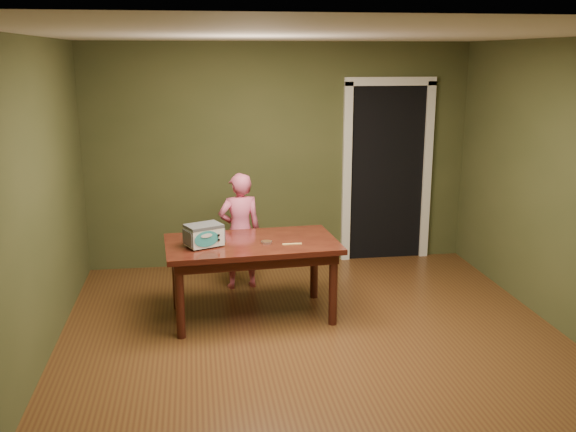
# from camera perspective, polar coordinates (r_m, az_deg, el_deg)

# --- Properties ---
(floor) EXTENTS (5.00, 5.00, 0.00)m
(floor) POSITION_cam_1_polar(r_m,az_deg,el_deg) (5.56, 2.87, -12.03)
(floor) COLOR brown
(floor) RESTS_ON ground
(room_shell) EXTENTS (4.52, 5.02, 2.61)m
(room_shell) POSITION_cam_1_polar(r_m,az_deg,el_deg) (5.04, 3.11, 5.65)
(room_shell) COLOR #454826
(room_shell) RESTS_ON ground
(doorway) EXTENTS (1.10, 0.66, 2.25)m
(doorway) POSITION_cam_1_polar(r_m,az_deg,el_deg) (8.13, 8.17, 4.12)
(doorway) COLOR black
(doorway) RESTS_ON ground
(dining_table) EXTENTS (1.66, 1.01, 0.75)m
(dining_table) POSITION_cam_1_polar(r_m,az_deg,el_deg) (6.05, -3.24, -3.17)
(dining_table) COLOR black
(dining_table) RESTS_ON floor
(toy_oven) EXTENTS (0.39, 0.33, 0.21)m
(toy_oven) POSITION_cam_1_polar(r_m,az_deg,el_deg) (5.88, -7.49, -1.64)
(toy_oven) COLOR #4C4F54
(toy_oven) RESTS_ON dining_table
(baking_pan) EXTENTS (0.10, 0.10, 0.02)m
(baking_pan) POSITION_cam_1_polar(r_m,az_deg,el_deg) (5.96, -1.92, -2.33)
(baking_pan) COLOR silver
(baking_pan) RESTS_ON dining_table
(spatula) EXTENTS (0.18, 0.03, 0.01)m
(spatula) POSITION_cam_1_polar(r_m,az_deg,el_deg) (5.92, 0.37, -2.50)
(spatula) COLOR #F2C469
(spatula) RESTS_ON dining_table
(child) EXTENTS (0.50, 0.37, 1.26)m
(child) POSITION_cam_1_polar(r_m,az_deg,el_deg) (6.84, -4.29, -1.34)
(child) COLOR #E45E84
(child) RESTS_ON floor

